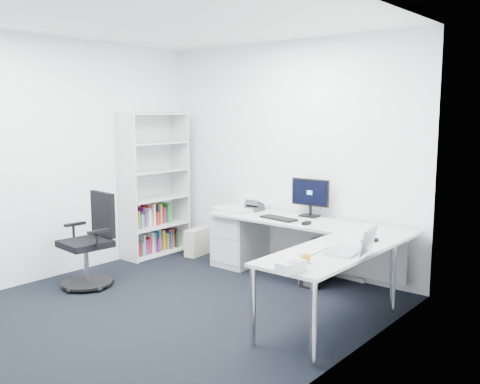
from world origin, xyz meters
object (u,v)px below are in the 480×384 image
Objects in this scene: l_desk at (290,257)px; task_chair at (85,241)px; bookshelf at (155,184)px; monitor at (310,197)px; laptop at (344,239)px.

task_chair is at bearing -142.41° from l_desk.
bookshelf reaches higher than l_desk.
monitor is at bearing 55.41° from task_chair.
l_desk is 5.04× the size of monitor.
monitor is (2.06, 0.51, -0.02)m from bookshelf.
task_chair is 2.92× the size of laptop.
bookshelf is 5.40× the size of laptop.
laptop is at bearing -50.33° from monitor.
task_chair is 2.17× the size of monitor.
monitor is (-0.11, 0.56, 0.57)m from l_desk.
monitor reaches higher than task_chair.
task_chair is at bearing -133.40° from monitor.
l_desk is 1.26× the size of bookshelf.
laptop is at bearing -32.86° from l_desk.
bookshelf is at bearing 113.60° from task_chair.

